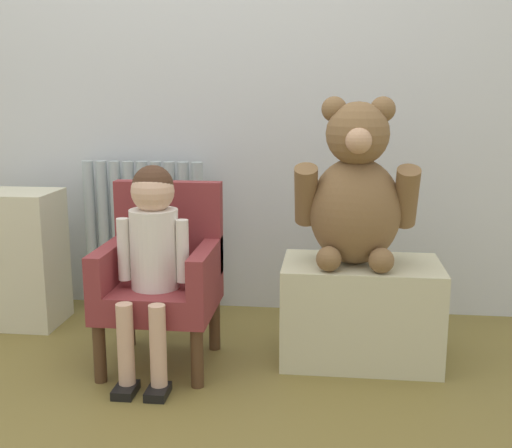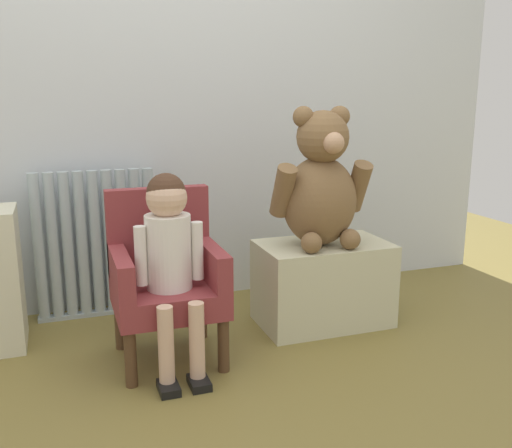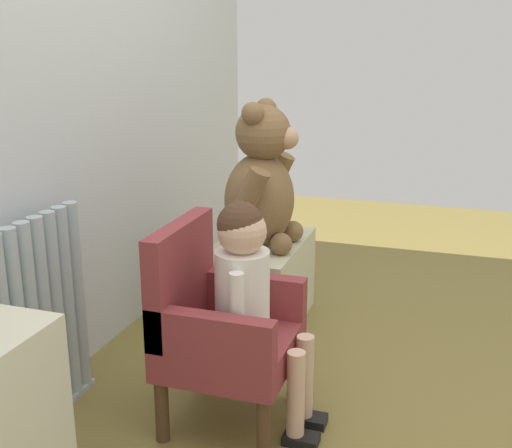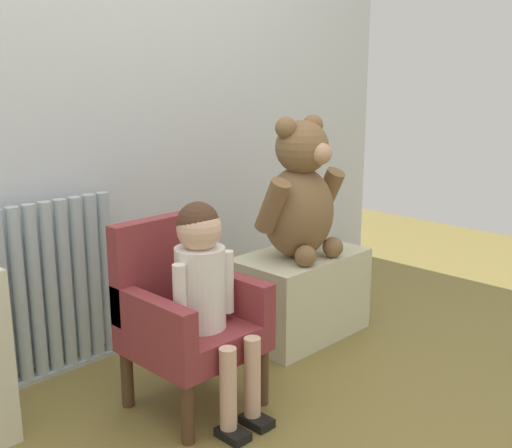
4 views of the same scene
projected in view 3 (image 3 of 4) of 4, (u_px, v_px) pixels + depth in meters
ground_plane at (380, 438)px, 2.01m from camera, size 6.00×6.00×0.00m
back_wall at (26, 41)px, 2.03m from camera, size 3.80×0.05×2.40m
radiator at (32, 329)px, 1.99m from camera, size 0.56×0.05×0.69m
child_armchair at (218, 325)px, 2.03m from camera, size 0.41×0.39×0.66m
child_figure at (250, 284)px, 1.96m from camera, size 0.25×0.35×0.74m
low_bench at (260, 283)px, 2.77m from camera, size 0.58×0.35×0.37m
large_teddy_bear at (261, 183)px, 2.61m from camera, size 0.44×0.31×0.60m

